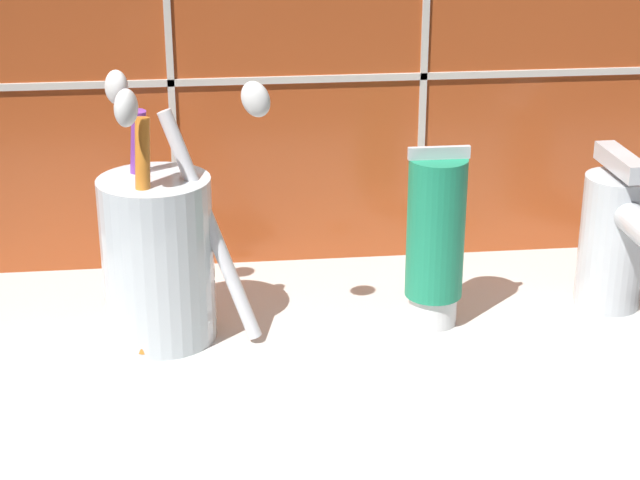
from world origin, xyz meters
TOP-DOWN VIEW (x-y plane):
  - sink_counter at (0.00, 0.00)cm, footprint 72.42×34.79cm
  - tile_wall_backsplash at (0.01, 17.64)cm, footprint 82.42×1.72cm
  - toothbrush_cup at (-17.31, 5.24)cm, footprint 11.19×8.07cm
  - toothpaste_tube at (0.51, 5.28)cm, footprint 3.97×3.78cm
  - sink_faucet at (13.13, 6.03)cm, footprint 4.49×11.40cm

SIDE VIEW (x-z plane):
  - sink_counter at x=0.00cm, z-range 0.00..2.00cm
  - sink_faucet at x=13.13cm, z-range 1.84..12.74cm
  - toothbrush_cup at x=-17.31cm, z-range -0.90..16.46cm
  - toothpaste_tube at x=0.51cm, z-range 1.89..14.12cm
  - tile_wall_backsplash at x=0.01cm, z-range 0.01..42.13cm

